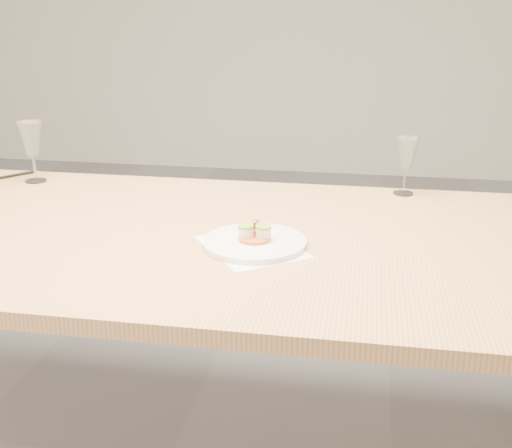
% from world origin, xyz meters
% --- Properties ---
extents(dining_table, '(2.40, 1.00, 0.75)m').
position_xyz_m(dining_table, '(0.00, 0.00, 0.68)').
color(dining_table, tan).
rests_on(dining_table, ground).
extents(dinner_plate, '(0.25, 0.25, 0.07)m').
position_xyz_m(dinner_plate, '(0.28, -0.07, 0.76)').
color(dinner_plate, white).
rests_on(dinner_plate, dining_table).
extents(recipe_sheet, '(0.31, 0.33, 0.00)m').
position_xyz_m(recipe_sheet, '(0.27, -0.08, 0.75)').
color(recipe_sheet, white).
rests_on(recipe_sheet, dining_table).
extents(ballpoint_pen, '(0.09, 0.12, 0.01)m').
position_xyz_m(ballpoint_pen, '(-0.63, 0.42, 0.76)').
color(ballpoint_pen, black).
rests_on(ballpoint_pen, dining_table).
extents(wine_glass_1, '(0.08, 0.08, 0.20)m').
position_xyz_m(wine_glass_1, '(-0.53, 0.38, 0.89)').
color(wine_glass_1, white).
rests_on(wine_glass_1, dining_table).
extents(wine_glass_2, '(0.07, 0.07, 0.18)m').
position_xyz_m(wine_glass_2, '(0.66, 0.44, 0.87)').
color(wine_glass_2, white).
rests_on(wine_glass_2, dining_table).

